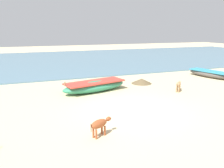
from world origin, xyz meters
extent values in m
plane|color=beige|center=(0.00, 0.00, 0.00)|extent=(80.00, 80.00, 0.00)
cube|color=slate|center=(0.00, 17.07, 0.04)|extent=(60.00, 20.00, 0.08)
ellipsoid|color=#338C66|center=(-0.66, 3.58, 0.29)|extent=(4.00, 2.04, 0.58)
cube|color=#CC3F33|center=(-0.66, 3.58, 0.54)|extent=(3.55, 1.91, 0.07)
cube|color=olive|center=(-0.94, 3.51, 0.45)|extent=(0.35, 1.01, 0.04)
cylinder|color=olive|center=(-2.37, 3.17, 0.68)|extent=(0.06, 0.06, 0.20)
ellipsoid|color=#5B5651|center=(8.26, 4.32, 0.24)|extent=(1.83, 3.51, 0.48)
cube|color=#3399BF|center=(8.26, 4.32, 0.45)|extent=(1.70, 3.12, 0.07)
cube|color=olive|center=(8.32, 4.08, 0.37)|extent=(0.84, 0.33, 0.04)
ellipsoid|color=tan|center=(3.68, 1.88, 0.42)|extent=(0.60, 0.60, 0.26)
ellipsoid|color=tan|center=(3.96, 2.17, 0.46)|extent=(0.23, 0.23, 0.14)
sphere|color=#2D2119|center=(4.02, 2.23, 0.44)|extent=(0.08, 0.08, 0.06)
cylinder|color=tan|center=(3.75, 2.06, 0.15)|extent=(0.06, 0.06, 0.30)
cylinder|color=tan|center=(3.85, 1.96, 0.15)|extent=(0.06, 0.06, 0.30)
cylinder|color=tan|center=(3.50, 1.80, 0.15)|extent=(0.06, 0.06, 0.30)
cylinder|color=tan|center=(3.60, 1.71, 0.15)|extent=(0.06, 0.06, 0.30)
cylinder|color=#2D2119|center=(3.45, 1.66, 0.39)|extent=(0.02, 0.02, 0.25)
ellipsoid|color=#9E4C28|center=(-2.12, -1.80, 0.44)|extent=(0.70, 0.51, 0.28)
ellipsoid|color=#9E4C28|center=(-1.73, -1.62, 0.49)|extent=(0.25, 0.21, 0.15)
sphere|color=#2D2119|center=(-1.64, -1.58, 0.47)|extent=(0.08, 0.08, 0.06)
cylinder|color=#9E4C28|center=(-1.98, -1.66, 0.16)|extent=(0.06, 0.06, 0.32)
cylinder|color=#9E4C28|center=(-1.92, -1.79, 0.16)|extent=(0.06, 0.06, 0.32)
cylinder|color=#9E4C28|center=(-2.32, -1.82, 0.16)|extent=(0.06, 0.06, 0.32)
cylinder|color=#9E4C28|center=(-2.26, -1.94, 0.16)|extent=(0.06, 0.06, 0.32)
cylinder|color=#2D2119|center=(-2.43, -1.94, 0.41)|extent=(0.02, 0.02, 0.26)
cone|color=brown|center=(2.70, 4.37, 0.16)|extent=(1.79, 1.79, 0.32)
camera|label=1|loc=(-4.17, -8.41, 3.43)|focal=36.87mm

